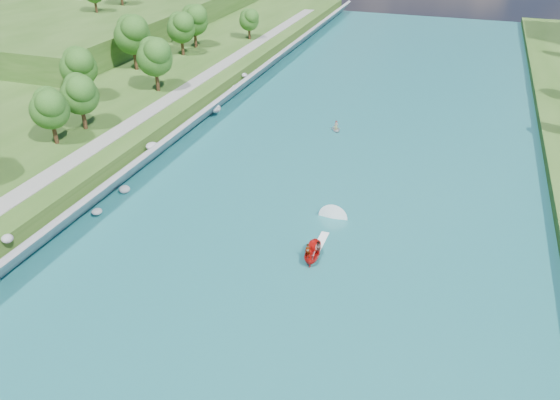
% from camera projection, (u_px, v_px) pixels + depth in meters
% --- Properties ---
extents(ground, '(260.00, 260.00, 0.00)m').
position_uv_depth(ground, '(278.00, 279.00, 55.80)').
color(ground, '#2D5119').
rests_on(ground, ground).
extents(river_water, '(55.00, 240.00, 0.10)m').
position_uv_depth(river_water, '(329.00, 190.00, 72.17)').
color(river_water, '#1B6067').
rests_on(river_water, ground).
extents(berm_west, '(45.00, 240.00, 3.50)m').
position_uv_depth(berm_west, '(21.00, 130.00, 85.63)').
color(berm_west, '#2D5119').
rests_on(berm_west, ground).
extents(ridge_west, '(60.00, 120.00, 9.00)m').
position_uv_depth(ridge_west, '(116.00, 11.00, 155.05)').
color(ridge_west, '#2D5119').
rests_on(ridge_west, ground).
extents(riprap_bank, '(3.54, 236.00, 4.30)m').
position_uv_depth(riprap_bank, '(154.00, 153.00, 78.21)').
color(riprap_bank, slate).
rests_on(riprap_bank, ground).
extents(riverside_path, '(3.00, 200.00, 0.10)m').
position_uv_depth(riverside_path, '(114.00, 134.00, 79.73)').
color(riverside_path, gray).
rests_on(riverside_path, berm_west).
extents(motorboat, '(3.60, 18.90, 2.03)m').
position_uv_depth(motorboat, '(316.00, 246.00, 59.61)').
color(motorboat, '#BA120E').
rests_on(motorboat, river_water).
extents(raft, '(2.61, 2.99, 1.71)m').
position_uv_depth(raft, '(336.00, 128.00, 89.62)').
color(raft, '#979BA0').
rests_on(raft, river_water).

